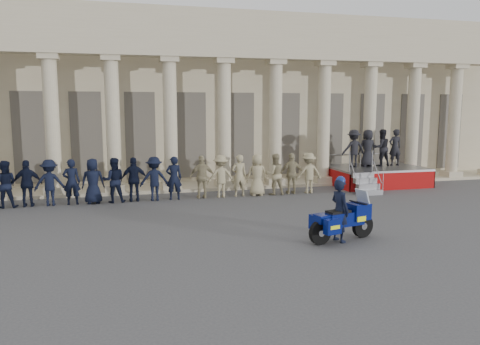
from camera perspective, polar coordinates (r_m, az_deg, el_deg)
name	(u,v)px	position (r m, az deg, el deg)	size (l,w,h in m)	color
ground	(239,232)	(15.15, -0.07, -7.31)	(90.00, 90.00, 0.00)	#424244
building	(179,98)	(29.13, -7.39, 8.95)	(40.00, 12.50, 9.00)	#B9AB8B
officer_rank	(109,180)	(20.35, -15.68, -0.94)	(19.12, 0.72, 1.90)	black
reviewing_stand	(372,155)	(25.00, 15.78, 2.02)	(4.66, 4.37, 2.86)	gray
motorcycle	(343,219)	(14.42, 12.42, -5.60)	(2.33, 1.19, 1.52)	black
rider	(340,209)	(14.27, 12.07, -4.41)	(0.60, 0.78, 1.98)	black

